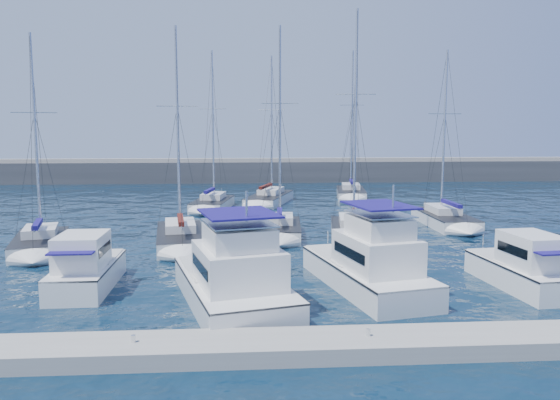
{
  "coord_description": "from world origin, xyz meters",
  "views": [
    {
      "loc": [
        -4.31,
        -28.83,
        7.69
      ],
      "look_at": [
        -1.79,
        7.2,
        3.0
      ],
      "focal_mm": 35.0,
      "sensor_mm": 36.0,
      "label": 1
    }
  ],
  "objects": [
    {
      "name": "sailboat_back_b",
      "position": [
        -1.44,
        27.71,
        0.52
      ],
      "size": [
        5.78,
        9.75,
        15.55
      ],
      "rotation": [
        0.0,
        0.0,
        -0.3
      ],
      "color": "white",
      "rests_on": "ground"
    },
    {
      "name": "sailboat_mid_b",
      "position": [
        -8.45,
        7.34,
        0.52
      ],
      "size": [
        4.16,
        8.7,
        14.74
      ],
      "rotation": [
        0.0,
        0.0,
        0.14
      ],
      "color": "white",
      "rests_on": "ground"
    },
    {
      "name": "motor_yacht_stbd_inner",
      "position": [
        1.77,
        -3.64,
        1.13
      ],
      "size": [
        5.25,
        9.69,
        4.69
      ],
      "rotation": [
        0.0,
        0.0,
        0.22
      ],
      "color": "silver",
      "rests_on": "ground"
    },
    {
      "name": "sailboat_mid_a",
      "position": [
        -17.09,
        6.04,
        0.53
      ],
      "size": [
        4.69,
        7.56,
        13.95
      ],
      "rotation": [
        0.0,
        0.0,
        0.25
      ],
      "color": "silver",
      "rests_on": "ground"
    },
    {
      "name": "motor_yacht_port_inner",
      "position": [
        -4.68,
        -5.66,
        1.13
      ],
      "size": [
        6.01,
        9.74,
        4.69
      ],
      "rotation": [
        0.0,
        0.0,
        0.25
      ],
      "color": "silver",
      "rests_on": "ground"
    },
    {
      "name": "sailboat_back_c",
      "position": [
        8.01,
        31.86,
        0.55
      ],
      "size": [
        4.19,
        8.21,
        16.72
      ],
      "rotation": [
        0.0,
        0.0,
        -0.15
      ],
      "color": "silver",
      "rests_on": "ground"
    },
    {
      "name": "motor_yacht_stbd_outer",
      "position": [
        9.31,
        -3.94,
        0.94
      ],
      "size": [
        3.05,
        6.73,
        3.2
      ],
      "rotation": [
        0.0,
        0.0,
        0.09
      ],
      "color": "white",
      "rests_on": "ground"
    },
    {
      "name": "sailboat_back_a",
      "position": [
        -7.18,
        23.88,
        0.54
      ],
      "size": [
        4.2,
        7.84,
        15.48
      ],
      "rotation": [
        0.0,
        0.0,
        -0.16
      ],
      "color": "silver",
      "rests_on": "ground"
    },
    {
      "name": "sailboat_mid_d",
      "position": [
        3.56,
        8.62,
        0.53
      ],
      "size": [
        4.39,
        8.87,
        16.27
      ],
      "rotation": [
        0.0,
        0.0,
        -0.15
      ],
      "color": "white",
      "rests_on": "ground"
    },
    {
      "name": "breakwater",
      "position": [
        0.0,
        52.0,
        1.05
      ],
      "size": [
        160.0,
        6.0,
        4.45
      ],
      "color": "#424244",
      "rests_on": "ground"
    },
    {
      "name": "dock",
      "position": [
        0.0,
        -11.0,
        0.3
      ],
      "size": [
        40.0,
        2.2,
        0.6
      ],
      "primitive_type": "cube",
      "color": "gray",
      "rests_on": "ground"
    },
    {
      "name": "motor_yacht_port_outer",
      "position": [
        -11.87,
        -2.59,
        0.94
      ],
      "size": [
        2.59,
        6.25,
        3.2
      ],
      "rotation": [
        0.0,
        0.0,
        0.01
      ],
      "color": "white",
      "rests_on": "ground"
    },
    {
      "name": "dock_cleat_centre",
      "position": [
        0.0,
        -11.0,
        0.72
      ],
      "size": [
        0.16,
        0.16,
        0.25
      ],
      "primitive_type": "cylinder",
      "color": "silver",
      "rests_on": "dock"
    },
    {
      "name": "sailboat_mid_e",
      "position": [
        11.96,
        13.54,
        0.52
      ],
      "size": [
        3.17,
        8.3,
        14.27
      ],
      "rotation": [
        0.0,
        0.0,
        -0.01
      ],
      "color": "silver",
      "rests_on": "ground"
    },
    {
      "name": "sailboat_mid_c",
      "position": [
        -1.63,
        9.73,
        0.55
      ],
      "size": [
        3.5,
        6.95,
        15.26
      ],
      "rotation": [
        0.0,
        0.0,
        -0.08
      ],
      "color": "silver",
      "rests_on": "ground"
    },
    {
      "name": "dock_cleat_near_port",
      "position": [
        -8.0,
        -11.0,
        0.72
      ],
      "size": [
        0.16,
        0.16,
        0.25
      ],
      "primitive_type": "cylinder",
      "color": "silver",
      "rests_on": "dock"
    },
    {
      "name": "ground",
      "position": [
        0.0,
        0.0,
        0.0
      ],
      "size": [
        220.0,
        220.0,
        0.0
      ],
      "primitive_type": "plane",
      "color": "black",
      "rests_on": "ground"
    }
  ]
}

